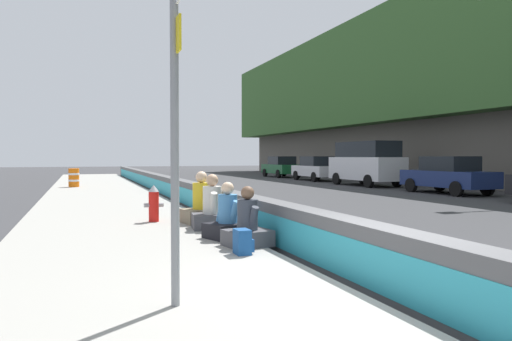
% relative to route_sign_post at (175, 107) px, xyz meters
% --- Properties ---
extents(ground_plane, '(160.00, 160.00, 0.00)m').
position_rel_route_sign_post_xyz_m(ground_plane, '(-0.13, -2.53, -2.21)').
color(ground_plane, '#353538').
rests_on(ground_plane, ground).
extents(sidewalk_strip, '(80.00, 4.40, 0.14)m').
position_rel_route_sign_post_xyz_m(sidewalk_strip, '(-0.13, 0.12, -2.14)').
color(sidewalk_strip, gray).
rests_on(sidewalk_strip, ground_plane).
extents(jersey_barrier, '(76.00, 0.45, 0.85)m').
position_rel_route_sign_post_xyz_m(jersey_barrier, '(-0.13, -2.53, -1.79)').
color(jersey_barrier, '#545456').
rests_on(jersey_barrier, ground_plane).
extents(route_sign_post, '(0.44, 0.09, 3.60)m').
position_rel_route_sign_post_xyz_m(route_sign_post, '(0.00, 0.00, 0.00)').
color(route_sign_post, gray).
rests_on(route_sign_post, sidewalk_strip).
extents(fire_hydrant, '(0.26, 0.46, 0.88)m').
position_rel_route_sign_post_xyz_m(fire_hydrant, '(6.67, -0.72, -1.62)').
color(fire_hydrant, red).
rests_on(fire_hydrant, sidewalk_strip).
extents(seated_person_foreground, '(0.76, 0.85, 1.05)m').
position_rel_route_sign_post_xyz_m(seated_person_foreground, '(2.93, -1.80, -1.74)').
color(seated_person_foreground, '#424247').
rests_on(seated_person_foreground, sidewalk_strip).
extents(seated_person_middle, '(0.88, 0.95, 1.08)m').
position_rel_route_sign_post_xyz_m(seated_person_middle, '(3.85, -1.72, -1.73)').
color(seated_person_middle, black).
rests_on(seated_person_middle, sidewalk_strip).
extents(seated_person_rear, '(0.82, 0.93, 1.18)m').
position_rel_route_sign_post_xyz_m(seated_person_rear, '(5.14, -1.75, -1.70)').
color(seated_person_rear, '#424247').
rests_on(seated_person_rear, sidewalk_strip).
extents(seated_person_far, '(0.88, 0.98, 1.21)m').
position_rel_route_sign_post_xyz_m(seated_person_far, '(6.10, -1.75, -1.69)').
color(seated_person_far, '#706651').
rests_on(seated_person_far, sidewalk_strip).
extents(backpack, '(0.32, 0.28, 0.40)m').
position_rel_route_sign_post_xyz_m(backpack, '(2.29, -1.50, -1.88)').
color(backpack, navy).
rests_on(backpack, sidewalk_strip).
extents(construction_barrel, '(0.54, 0.54, 0.95)m').
position_rel_route_sign_post_xyz_m(construction_barrel, '(21.37, 1.24, -1.59)').
color(construction_barrel, orange).
rests_on(construction_barrel, sidewalk_strip).
extents(parked_car_third, '(4.55, 2.05, 1.71)m').
position_rel_route_sign_post_xyz_m(parked_car_third, '(12.69, -14.85, -1.35)').
color(parked_car_third, navy).
rests_on(parked_car_third, ground_plane).
extents(parked_car_fourth, '(5.16, 2.23, 2.56)m').
position_rel_route_sign_post_xyz_m(parked_car_fourth, '(19.12, -14.66, -0.86)').
color(parked_car_fourth, silver).
rests_on(parked_car_fourth, ground_plane).
extents(parked_car_midline, '(4.51, 1.96, 1.71)m').
position_rel_route_sign_post_xyz_m(parked_car_midline, '(25.45, -14.68, -1.35)').
color(parked_car_midline, silver).
rests_on(parked_car_midline, ground_plane).
extents(parked_car_far, '(4.51, 1.98, 1.71)m').
position_rel_route_sign_post_xyz_m(parked_car_far, '(31.55, -14.61, -1.35)').
color(parked_car_far, '#145128').
rests_on(parked_car_far, ground_plane).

